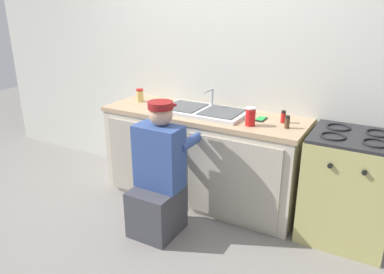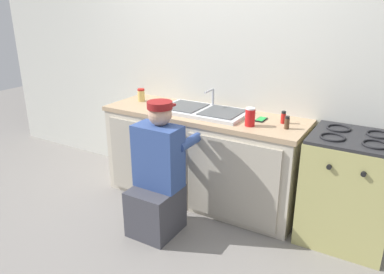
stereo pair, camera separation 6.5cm
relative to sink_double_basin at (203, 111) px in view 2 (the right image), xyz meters
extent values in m
plane|color=gray|center=(0.00, -0.30, -0.89)|extent=(12.00, 12.00, 0.00)
cube|color=silver|center=(0.00, 0.35, 0.36)|extent=(6.00, 0.10, 2.50)
cube|color=beige|center=(0.00, 0.00, -0.47)|extent=(1.86, 0.60, 0.83)
cube|color=#AFA694|center=(-0.45, -0.31, -0.47)|extent=(0.82, 0.02, 0.73)
cube|color=#AFA694|center=(0.45, -0.31, -0.47)|extent=(0.82, 0.02, 0.73)
cube|color=tan|center=(0.00, 0.00, -0.04)|extent=(1.90, 0.62, 0.04)
cube|color=silver|center=(0.00, 0.00, 0.00)|extent=(0.80, 0.44, 0.03)
cube|color=#4C4F51|center=(-0.19, 0.00, 0.01)|extent=(0.33, 0.35, 0.01)
cube|color=#4C4F51|center=(0.19, 0.00, 0.01)|extent=(0.33, 0.35, 0.01)
cylinder|color=#B7BABF|center=(0.00, 0.19, 0.07)|extent=(0.02, 0.02, 0.18)
cylinder|color=#B7BABF|center=(0.00, 0.11, 0.16)|extent=(0.02, 0.16, 0.02)
cube|color=tan|center=(1.31, 0.00, -0.46)|extent=(0.65, 0.60, 0.86)
cube|color=#262628|center=(1.31, 0.00, -0.02)|extent=(0.63, 0.59, 0.02)
torus|color=black|center=(1.16, -0.12, 0.00)|extent=(0.19, 0.19, 0.02)
torus|color=black|center=(1.45, -0.12, 0.00)|extent=(0.19, 0.19, 0.02)
torus|color=black|center=(1.16, 0.12, 0.00)|extent=(0.19, 0.19, 0.02)
torus|color=black|center=(1.45, 0.12, 0.00)|extent=(0.19, 0.19, 0.02)
cylinder|color=black|center=(1.19, -0.31, -0.16)|extent=(0.04, 0.02, 0.04)
cylinder|color=black|center=(1.42, -0.31, -0.16)|extent=(0.04, 0.02, 0.04)
cube|color=#3F3F47|center=(-0.05, -0.71, -0.69)|extent=(0.36, 0.40, 0.40)
cube|color=#334C8C|center=(-0.05, -0.65, -0.23)|extent=(0.38, 0.22, 0.52)
sphere|color=tan|center=(-0.05, -0.61, 0.12)|extent=(0.19, 0.19, 0.19)
cylinder|color=maroon|center=(-0.05, -0.61, 0.19)|extent=(0.20, 0.20, 0.06)
cube|color=maroon|center=(-0.05, -0.52, 0.17)|extent=(0.13, 0.09, 0.02)
cylinder|color=#334C8C|center=(-0.22, -0.45, -0.14)|extent=(0.08, 0.30, 0.08)
cylinder|color=#334C8C|center=(0.12, -0.45, -0.14)|extent=(0.08, 0.30, 0.08)
cylinder|color=red|center=(0.51, -0.14, 0.05)|extent=(0.08, 0.08, 0.14)
cylinder|color=white|center=(0.51, -0.14, 0.13)|extent=(0.08, 0.08, 0.01)
cube|color=black|center=(0.54, 0.05, -0.01)|extent=(0.07, 0.14, 0.01)
cube|color=green|center=(0.54, 0.05, -0.01)|extent=(0.06, 0.12, 0.00)
cylinder|color=red|center=(0.73, 0.06, 0.02)|extent=(0.04, 0.04, 0.08)
cylinder|color=black|center=(0.73, 0.06, 0.08)|extent=(0.04, 0.04, 0.02)
cylinder|color=#513823|center=(0.79, -0.06, 0.02)|extent=(0.04, 0.04, 0.08)
cylinder|color=black|center=(0.79, -0.06, 0.08)|extent=(0.04, 0.04, 0.02)
cylinder|color=#DBB760|center=(-0.74, 0.04, 0.04)|extent=(0.07, 0.07, 0.11)
cylinder|color=#B21E19|center=(-0.74, 0.04, 0.10)|extent=(0.07, 0.07, 0.02)
camera|label=1|loc=(1.52, -2.91, 0.95)|focal=35.00mm
camera|label=2|loc=(1.58, -2.88, 0.95)|focal=35.00mm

